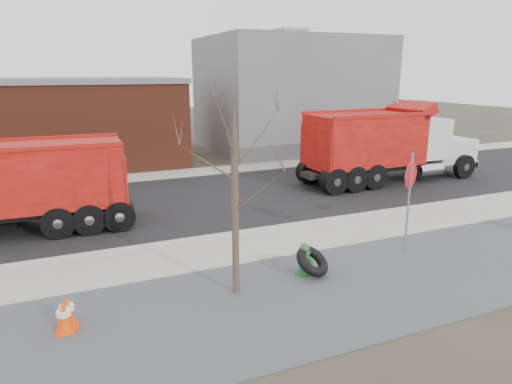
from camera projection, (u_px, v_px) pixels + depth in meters
name	position (u px, v px, depth m)	size (l,w,h in m)	color
ground	(297.00, 242.00, 15.52)	(120.00, 120.00, 0.00)	#383328
gravel_verge	(358.00, 284.00, 12.41)	(60.00, 5.00, 0.03)	slate
sidewalk	(293.00, 239.00, 15.73)	(60.00, 2.50, 0.06)	#9E9B93
curb	(277.00, 227.00, 16.88)	(60.00, 0.15, 0.11)	#9E9B93
road	(232.00, 197.00, 21.11)	(60.00, 9.40, 0.02)	black
far_sidewalk	(197.00, 172.00, 26.16)	(60.00, 2.00, 0.06)	#9E9B93
building_grey	(289.00, 94.00, 33.92)	(12.00, 10.00, 8.00)	slate
building_brick	(2.00, 125.00, 26.08)	(20.20, 8.20, 5.30)	maroon
bare_tree	(235.00, 170.00, 11.14)	(3.20, 3.20, 5.20)	#382D23
fire_hydrant	(305.00, 260.00, 12.96)	(0.53, 0.52, 0.94)	#2D7736
truck_tire	(312.00, 261.00, 12.84)	(1.38, 1.36, 0.85)	black
stop_sign	(410.00, 187.00, 14.18)	(0.80, 0.41, 3.21)	gray
traffic_cone_near	(64.00, 317.00, 10.04)	(0.41, 0.41, 0.79)	#F84307
traffic_cone_far	(67.00, 312.00, 10.22)	(0.43, 0.43, 0.83)	#F84307
dump_truck_red_a	(386.00, 142.00, 23.56)	(10.29, 3.00, 4.08)	black
dump_truck_red_b	(14.00, 184.00, 15.89)	(8.63, 2.79, 3.62)	black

